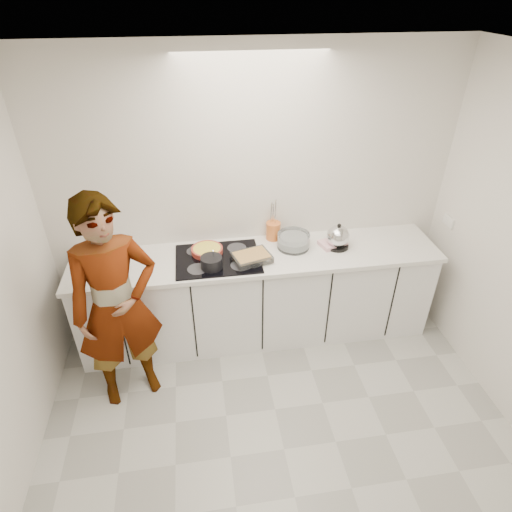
{
  "coord_description": "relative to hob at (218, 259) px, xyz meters",
  "views": [
    {
      "loc": [
        -0.49,
        -1.82,
        2.95
      ],
      "look_at": [
        -0.05,
        1.05,
        1.05
      ],
      "focal_mm": 30.0,
      "sensor_mm": 36.0,
      "label": 1
    }
  ],
  "objects": [
    {
      "name": "floor",
      "position": [
        0.35,
        -1.26,
        -0.92
      ],
      "size": [
        3.6,
        3.2,
        0.0
      ],
      "primitive_type": "cube",
      "color": "#B6B6AE",
      "rests_on": "ground"
    },
    {
      "name": "ceiling",
      "position": [
        0.35,
        -1.26,
        1.68
      ],
      "size": [
        3.6,
        3.2,
        0.0
      ],
      "primitive_type": "cube",
      "color": "white",
      "rests_on": "wall_back"
    },
    {
      "name": "wall_back",
      "position": [
        0.35,
        0.34,
        0.38
      ],
      "size": [
        3.6,
        0.0,
        2.6
      ],
      "primitive_type": "cube",
      "color": "silver",
      "rests_on": "ground"
    },
    {
      "name": "base_cabinets",
      "position": [
        0.35,
        0.02,
        -0.48
      ],
      "size": [
        3.2,
        0.58,
        0.87
      ],
      "primitive_type": "cube",
      "color": "white",
      "rests_on": "floor"
    },
    {
      "name": "countertop",
      "position": [
        0.35,
        0.02,
        -0.03
      ],
      "size": [
        3.24,
        0.64,
        0.04
      ],
      "primitive_type": "cube",
      "color": "white",
      "rests_on": "base_cabinets"
    },
    {
      "name": "hob",
      "position": [
        0.0,
        0.0,
        0.0
      ],
      "size": [
        0.72,
        0.54,
        0.01
      ],
      "primitive_type": "cube",
      "color": "black",
      "rests_on": "countertop"
    },
    {
      "name": "tart_dish",
      "position": [
        -0.09,
        0.1,
        0.03
      ],
      "size": [
        0.28,
        0.28,
        0.05
      ],
      "color": "#A9372B",
      "rests_on": "hob"
    },
    {
      "name": "saucepan",
      "position": [
        -0.06,
        -0.14,
        0.06
      ],
      "size": [
        0.22,
        0.22,
        0.17
      ],
      "color": "black",
      "rests_on": "hob"
    },
    {
      "name": "baking_dish",
      "position": [
        0.28,
        -0.08,
        0.04
      ],
      "size": [
        0.36,
        0.3,
        0.06
      ],
      "color": "silver",
      "rests_on": "hob"
    },
    {
      "name": "mixing_bowl",
      "position": [
        0.69,
        0.1,
        0.06
      ],
      "size": [
        0.32,
        0.32,
        0.13
      ],
      "color": "silver",
      "rests_on": "countertop"
    },
    {
      "name": "tea_towel",
      "position": [
        1.04,
        0.07,
        0.01
      ],
      "size": [
        0.26,
        0.22,
        0.04
      ],
      "primitive_type": "cube",
      "rotation": [
        0.0,
        0.0,
        0.28
      ],
      "color": "white",
      "rests_on": "countertop"
    },
    {
      "name": "kettle",
      "position": [
        1.08,
        0.04,
        0.09
      ],
      "size": [
        0.26,
        0.26,
        0.24
      ],
      "color": "black",
      "rests_on": "countertop"
    },
    {
      "name": "utensil_crock",
      "position": [
        0.54,
        0.27,
        0.08
      ],
      "size": [
        0.15,
        0.15,
        0.17
      ],
      "primitive_type": "cylinder",
      "rotation": [
        0.0,
        0.0,
        0.18
      ],
      "color": "orange",
      "rests_on": "countertop"
    },
    {
      "name": "cook",
      "position": [
        -0.79,
        -0.51,
        -0.02
      ],
      "size": [
        0.76,
        0.62,
        1.8
      ],
      "primitive_type": "imported",
      "rotation": [
        0.0,
        0.0,
        0.33
      ],
      "color": "white",
      "rests_on": "floor"
    }
  ]
}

